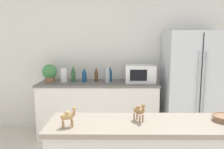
{
  "coord_description": "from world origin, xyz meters",
  "views": [
    {
      "loc": [
        -0.24,
        -1.12,
        1.56
      ],
      "look_at": [
        -0.26,
        1.41,
        1.19
      ],
      "focal_mm": 35.0,
      "sensor_mm": 36.0,
      "label": 1
    }
  ],
  "objects_px": {
    "microwave": "(140,74)",
    "camel_figurine_second": "(139,110)",
    "camel_figurine": "(68,116)",
    "back_bottle_4": "(107,74)",
    "back_bottle_2": "(73,74)",
    "refrigerator": "(192,86)",
    "back_bottle_3": "(110,74)",
    "back_bottle_0": "(96,74)",
    "back_bottle_1": "(84,75)",
    "paper_towel_roll": "(64,75)",
    "potted_plant": "(50,73)"
  },
  "relations": [
    {
      "from": "microwave",
      "to": "back_bottle_0",
      "type": "xyz_separation_m",
      "value": [
        -0.72,
        0.07,
        -0.02
      ]
    },
    {
      "from": "back_bottle_1",
      "to": "back_bottle_2",
      "type": "bearing_deg",
      "value": 169.43
    },
    {
      "from": "refrigerator",
      "to": "potted_plant",
      "type": "xyz_separation_m",
      "value": [
        -2.33,
        0.09,
        0.2
      ]
    },
    {
      "from": "back_bottle_3",
      "to": "camel_figurine_second",
      "type": "height_order",
      "value": "back_bottle_3"
    },
    {
      "from": "back_bottle_2",
      "to": "microwave",
      "type": "bearing_deg",
      "value": -2.09
    },
    {
      "from": "microwave",
      "to": "back_bottle_0",
      "type": "height_order",
      "value": "microwave"
    },
    {
      "from": "back_bottle_1",
      "to": "camel_figurine_second",
      "type": "distance_m",
      "value": 2.09
    },
    {
      "from": "microwave",
      "to": "back_bottle_3",
      "type": "bearing_deg",
      "value": 171.36
    },
    {
      "from": "paper_towel_roll",
      "to": "back_bottle_3",
      "type": "distance_m",
      "value": 0.77
    },
    {
      "from": "microwave",
      "to": "back_bottle_0",
      "type": "bearing_deg",
      "value": 174.68
    },
    {
      "from": "refrigerator",
      "to": "back_bottle_3",
      "type": "distance_m",
      "value": 1.35
    },
    {
      "from": "potted_plant",
      "to": "microwave",
      "type": "xyz_separation_m",
      "value": [
        1.49,
        -0.01,
        -0.01
      ]
    },
    {
      "from": "back_bottle_1",
      "to": "camel_figurine_second",
      "type": "relative_size",
      "value": 1.69
    },
    {
      "from": "refrigerator",
      "to": "microwave",
      "type": "bearing_deg",
      "value": 174.61
    },
    {
      "from": "microwave",
      "to": "refrigerator",
      "type": "bearing_deg",
      "value": -5.39
    },
    {
      "from": "paper_towel_roll",
      "to": "back_bottle_1",
      "type": "bearing_deg",
      "value": 1.05
    },
    {
      "from": "refrigerator",
      "to": "back_bottle_1",
      "type": "height_order",
      "value": "refrigerator"
    },
    {
      "from": "back_bottle_3",
      "to": "camel_figurine",
      "type": "height_order",
      "value": "back_bottle_3"
    },
    {
      "from": "microwave",
      "to": "camel_figurine_second",
      "type": "distance_m",
      "value": 1.98
    },
    {
      "from": "microwave",
      "to": "paper_towel_roll",
      "type": "bearing_deg",
      "value": -179.95
    },
    {
      "from": "back_bottle_1",
      "to": "back_bottle_2",
      "type": "relative_size",
      "value": 0.88
    },
    {
      "from": "paper_towel_roll",
      "to": "back_bottle_1",
      "type": "relative_size",
      "value": 0.94
    },
    {
      "from": "potted_plant",
      "to": "back_bottle_1",
      "type": "xyz_separation_m",
      "value": [
        0.57,
        -0.01,
        -0.04
      ]
    },
    {
      "from": "refrigerator",
      "to": "back_bottle_4",
      "type": "relative_size",
      "value": 5.82
    },
    {
      "from": "microwave",
      "to": "back_bottle_4",
      "type": "xyz_separation_m",
      "value": [
        -0.53,
        -0.02,
        0.0
      ]
    },
    {
      "from": "paper_towel_roll",
      "to": "back_bottle_2",
      "type": "xyz_separation_m",
      "value": [
        0.15,
        0.04,
        0.02
      ]
    },
    {
      "from": "microwave",
      "to": "back_bottle_2",
      "type": "bearing_deg",
      "value": 177.91
    },
    {
      "from": "microwave",
      "to": "back_bottle_4",
      "type": "bearing_deg",
      "value": -177.71
    },
    {
      "from": "refrigerator",
      "to": "back_bottle_0",
      "type": "xyz_separation_m",
      "value": [
        -1.56,
        0.15,
        0.16
      ]
    },
    {
      "from": "refrigerator",
      "to": "back_bottle_0",
      "type": "bearing_deg",
      "value": 174.64
    },
    {
      "from": "back_bottle_3",
      "to": "back_bottle_4",
      "type": "relative_size",
      "value": 0.87
    },
    {
      "from": "microwave",
      "to": "camel_figurine_second",
      "type": "bearing_deg",
      "value": -96.94
    },
    {
      "from": "camel_figurine",
      "to": "back_bottle_4",
      "type": "bearing_deg",
      "value": 84.13
    },
    {
      "from": "paper_towel_roll",
      "to": "back_bottle_0",
      "type": "bearing_deg",
      "value": 7.34
    },
    {
      "from": "back_bottle_1",
      "to": "paper_towel_roll",
      "type": "bearing_deg",
      "value": -178.95
    },
    {
      "from": "refrigerator",
      "to": "camel_figurine",
      "type": "relative_size",
      "value": 12.33
    },
    {
      "from": "back_bottle_1",
      "to": "camel_figurine",
      "type": "distance_m",
      "value": 2.1
    },
    {
      "from": "camel_figurine_second",
      "to": "paper_towel_roll",
      "type": "bearing_deg",
      "value": 117.16
    },
    {
      "from": "microwave",
      "to": "back_bottle_1",
      "type": "xyz_separation_m",
      "value": [
        -0.91,
        0.01,
        -0.03
      ]
    },
    {
      "from": "paper_towel_roll",
      "to": "camel_figurine",
      "type": "bearing_deg",
      "value": -76.44
    },
    {
      "from": "back_bottle_2",
      "to": "paper_towel_roll",
      "type": "bearing_deg",
      "value": -164.4
    },
    {
      "from": "paper_towel_roll",
      "to": "back_bottle_2",
      "type": "relative_size",
      "value": 0.83
    },
    {
      "from": "back_bottle_3",
      "to": "potted_plant",
      "type": "bearing_deg",
      "value": -176.43
    },
    {
      "from": "back_bottle_0",
      "to": "back_bottle_1",
      "type": "relative_size",
      "value": 1.01
    },
    {
      "from": "back_bottle_4",
      "to": "camel_figurine",
      "type": "distance_m",
      "value": 2.08
    },
    {
      "from": "back_bottle_2",
      "to": "refrigerator",
      "type": "bearing_deg",
      "value": -3.52
    },
    {
      "from": "back_bottle_4",
      "to": "camel_figurine",
      "type": "xyz_separation_m",
      "value": [
        -0.21,
        -2.07,
        0.0
      ]
    },
    {
      "from": "back_bottle_2",
      "to": "back_bottle_4",
      "type": "relative_size",
      "value": 0.92
    },
    {
      "from": "refrigerator",
      "to": "camel_figurine_second",
      "type": "height_order",
      "value": "refrigerator"
    },
    {
      "from": "back_bottle_1",
      "to": "camel_figurine",
      "type": "xyz_separation_m",
      "value": [
        0.17,
        -2.09,
        0.03
      ]
    }
  ]
}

